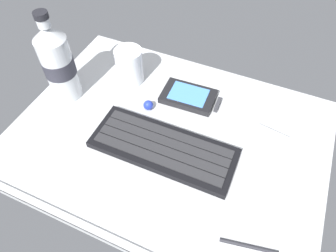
{
  "coord_description": "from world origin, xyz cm",
  "views": [
    {
      "loc": [
        15.57,
        -35.08,
        51.22
      ],
      "look_at": [
        0.0,
        0.0,
        3.0
      ],
      "focal_mm": 32.77,
      "sensor_mm": 36.0,
      "label": 1
    }
  ],
  "objects_px": {
    "water_bottle": "(58,63)",
    "stylus_pen": "(249,246)",
    "trackball_mouse": "(148,105)",
    "keyboard": "(163,148)",
    "charger_block": "(268,144)",
    "juice_cup": "(130,67)",
    "handheld_device": "(191,97)"
  },
  "relations": [
    {
      "from": "juice_cup",
      "to": "water_bottle",
      "type": "xyz_separation_m",
      "value": [
        -0.11,
        -0.1,
        0.05
      ]
    },
    {
      "from": "juice_cup",
      "to": "water_bottle",
      "type": "distance_m",
      "value": 0.16
    },
    {
      "from": "juice_cup",
      "to": "charger_block",
      "type": "height_order",
      "value": "juice_cup"
    },
    {
      "from": "juice_cup",
      "to": "trackball_mouse",
      "type": "distance_m",
      "value": 0.11
    },
    {
      "from": "water_bottle",
      "to": "stylus_pen",
      "type": "height_order",
      "value": "water_bottle"
    },
    {
      "from": "stylus_pen",
      "to": "juice_cup",
      "type": "bearing_deg",
      "value": 132.25
    },
    {
      "from": "charger_block",
      "to": "stylus_pen",
      "type": "bearing_deg",
      "value": -85.33
    },
    {
      "from": "trackball_mouse",
      "to": "charger_block",
      "type": "bearing_deg",
      "value": 0.67
    },
    {
      "from": "keyboard",
      "to": "trackball_mouse",
      "type": "relative_size",
      "value": 13.21
    },
    {
      "from": "charger_block",
      "to": "trackball_mouse",
      "type": "bearing_deg",
      "value": -179.33
    },
    {
      "from": "water_bottle",
      "to": "trackball_mouse",
      "type": "relative_size",
      "value": 9.45
    },
    {
      "from": "handheld_device",
      "to": "charger_block",
      "type": "xyz_separation_m",
      "value": [
        0.19,
        -0.06,
        0.0
      ]
    },
    {
      "from": "keyboard",
      "to": "charger_block",
      "type": "bearing_deg",
      "value": 25.87
    },
    {
      "from": "water_bottle",
      "to": "stylus_pen",
      "type": "xyz_separation_m",
      "value": [
        0.47,
        -0.17,
        -0.09
      ]
    },
    {
      "from": "keyboard",
      "to": "handheld_device",
      "type": "height_order",
      "value": "keyboard"
    },
    {
      "from": "keyboard",
      "to": "stylus_pen",
      "type": "distance_m",
      "value": 0.24
    },
    {
      "from": "juice_cup",
      "to": "stylus_pen",
      "type": "distance_m",
      "value": 0.46
    },
    {
      "from": "charger_block",
      "to": "trackball_mouse",
      "type": "xyz_separation_m",
      "value": [
        -0.27,
        -0.0,
        -0.0
      ]
    },
    {
      "from": "keyboard",
      "to": "handheld_device",
      "type": "distance_m",
      "value": 0.15
    },
    {
      "from": "water_bottle",
      "to": "charger_block",
      "type": "distance_m",
      "value": 0.46
    },
    {
      "from": "trackball_mouse",
      "to": "stylus_pen",
      "type": "relative_size",
      "value": 0.23
    },
    {
      "from": "handheld_device",
      "to": "charger_block",
      "type": "relative_size",
      "value": 1.86
    },
    {
      "from": "keyboard",
      "to": "juice_cup",
      "type": "bearing_deg",
      "value": 135.13
    },
    {
      "from": "water_bottle",
      "to": "stylus_pen",
      "type": "distance_m",
      "value": 0.51
    },
    {
      "from": "trackball_mouse",
      "to": "stylus_pen",
      "type": "bearing_deg",
      "value": -35.85
    },
    {
      "from": "handheld_device",
      "to": "trackball_mouse",
      "type": "distance_m",
      "value": 0.1
    },
    {
      "from": "juice_cup",
      "to": "water_bottle",
      "type": "relative_size",
      "value": 0.41
    },
    {
      "from": "keyboard",
      "to": "charger_block",
      "type": "relative_size",
      "value": 4.15
    },
    {
      "from": "water_bottle",
      "to": "charger_block",
      "type": "height_order",
      "value": "water_bottle"
    },
    {
      "from": "handheld_device",
      "to": "juice_cup",
      "type": "height_order",
      "value": "juice_cup"
    },
    {
      "from": "trackball_mouse",
      "to": "water_bottle",
      "type": "bearing_deg",
      "value": -170.27
    },
    {
      "from": "water_bottle",
      "to": "stylus_pen",
      "type": "relative_size",
      "value": 2.19
    }
  ]
}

